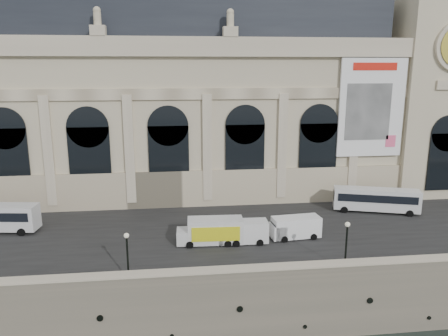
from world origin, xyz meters
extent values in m
cube|color=#796D5D|center=(0.00, 35.00, 3.00)|extent=(160.00, 70.00, 6.00)
cube|color=#2D2D2D|center=(0.00, 14.00, 6.03)|extent=(160.00, 24.00, 0.06)
cube|color=#796D5D|center=(0.00, 0.60, 6.55)|extent=(160.00, 1.20, 1.10)
cube|color=beige|center=(0.00, 0.60, 7.15)|extent=(160.00, 1.40, 0.12)
cube|color=beige|center=(-6.00, 31.00, 17.00)|extent=(68.00, 18.00, 22.00)
cube|color=beige|center=(-6.00, 21.85, 8.50)|extent=(68.60, 0.40, 5.00)
cube|color=beige|center=(-6.00, 21.70, 26.80)|extent=(69.00, 0.80, 2.40)
cube|color=beige|center=(-6.00, 21.85, 21.00)|extent=(68.00, 0.30, 1.40)
cube|color=#22262E|center=(-6.00, 31.00, 31.00)|extent=(64.00, 15.00, 6.00)
cube|color=black|center=(-24.00, 21.82, 12.50)|extent=(5.20, 0.25, 9.00)
cylinder|color=black|center=(-24.00, 21.82, 17.00)|extent=(5.20, 0.25, 5.20)
cube|color=beige|center=(-19.00, 21.75, 14.00)|extent=(1.20, 0.50, 14.00)
cube|color=black|center=(-14.00, 21.82, 12.50)|extent=(5.20, 0.25, 9.00)
cylinder|color=black|center=(-14.00, 21.82, 17.00)|extent=(5.20, 0.25, 5.20)
cube|color=beige|center=(-9.00, 21.75, 14.00)|extent=(1.20, 0.50, 14.00)
cube|color=black|center=(-4.00, 21.82, 12.50)|extent=(5.20, 0.25, 9.00)
cylinder|color=black|center=(-4.00, 21.82, 17.00)|extent=(5.20, 0.25, 5.20)
cube|color=beige|center=(1.00, 21.75, 14.00)|extent=(1.20, 0.50, 14.00)
cube|color=black|center=(6.00, 21.82, 12.50)|extent=(5.20, 0.25, 9.00)
cylinder|color=black|center=(6.00, 21.82, 17.00)|extent=(5.20, 0.25, 5.20)
cube|color=beige|center=(11.00, 21.75, 14.00)|extent=(1.20, 0.50, 14.00)
cube|color=black|center=(16.00, 21.82, 12.50)|extent=(5.20, 0.25, 9.00)
cylinder|color=black|center=(16.00, 21.82, 17.00)|extent=(5.20, 0.25, 5.20)
cube|color=beige|center=(21.00, 21.75, 14.00)|extent=(1.20, 0.50, 14.00)
cube|color=white|center=(23.00, 21.55, 19.00)|extent=(9.00, 0.35, 13.00)
cube|color=red|center=(23.00, 21.35, 24.40)|extent=(6.00, 0.06, 1.00)
cube|color=gray|center=(22.50, 21.35, 18.50)|extent=(6.20, 0.06, 7.50)
cube|color=#F15582|center=(26.00, 21.35, 14.50)|extent=(1.40, 0.06, 1.60)
cube|color=beige|center=(34.00, 28.00, 21.00)|extent=(12.00, 14.00, 30.00)
cube|color=black|center=(34.00, 20.85, 11.50)|extent=(5.00, 0.25, 8.00)
cylinder|color=black|center=(-20.43, 13.71, 6.46)|extent=(0.94, 0.40, 0.91)
cylinder|color=black|center=(-20.12, 15.97, 6.46)|extent=(0.94, 0.40, 0.91)
cube|color=silver|center=(22.33, 16.82, 7.77)|extent=(10.77, 5.29, 2.74)
cube|color=black|center=(17.26, 18.42, 8.03)|extent=(0.69, 1.96, 1.06)
cube|color=black|center=(21.99, 15.73, 8.12)|extent=(9.29, 2.99, 0.97)
cube|color=black|center=(22.67, 17.91, 8.12)|extent=(9.29, 2.99, 0.97)
cylinder|color=black|center=(18.21, 16.96, 6.44)|extent=(0.92, 0.52, 0.88)
cylinder|color=black|center=(18.87, 19.07, 6.44)|extent=(0.92, 0.52, 0.88)
cylinder|color=black|center=(25.79, 14.57, 6.44)|extent=(0.92, 0.52, 0.88)
cylinder|color=black|center=(26.45, 16.68, 6.44)|extent=(0.92, 0.52, 0.88)
cube|color=silver|center=(3.67, 8.92, 7.32)|extent=(5.33, 2.18, 2.25)
cube|color=silver|center=(1.56, 8.97, 6.98)|extent=(1.53, 2.09, 1.56)
cube|color=black|center=(1.01, 8.99, 7.52)|extent=(0.10, 1.76, 0.78)
cylinder|color=black|center=(1.96, 7.94, 6.37)|extent=(0.75, 0.26, 0.74)
cylinder|color=black|center=(2.01, 9.99, 6.37)|extent=(0.75, 0.26, 0.74)
cylinder|color=black|center=(5.34, 7.86, 6.37)|extent=(0.75, 0.26, 0.74)
cylinder|color=black|center=(5.39, 9.91, 6.37)|extent=(0.75, 0.26, 0.74)
cube|color=white|center=(9.69, 9.59, 7.30)|extent=(5.38, 2.50, 2.22)
cube|color=white|center=(7.62, 9.39, 6.96)|extent=(1.64, 2.15, 1.54)
cube|color=black|center=(7.08, 9.34, 7.50)|extent=(0.22, 1.73, 0.77)
cylinder|color=black|center=(8.13, 8.42, 6.37)|extent=(0.75, 0.31, 0.73)
cylinder|color=black|center=(7.94, 10.44, 6.37)|extent=(0.75, 0.31, 0.73)
cylinder|color=black|center=(11.44, 8.73, 6.37)|extent=(0.75, 0.31, 0.73)
cylinder|color=black|center=(11.26, 10.75, 6.37)|extent=(0.75, 0.31, 0.73)
cube|color=silver|center=(0.75, 9.10, 7.50)|extent=(5.89, 2.49, 2.61)
cube|color=#D1CD17|center=(0.70, 7.96, 7.50)|extent=(5.02, 0.29, 1.55)
cube|color=red|center=(0.70, 7.96, 7.50)|extent=(2.90, 0.17, 0.58)
cube|color=silver|center=(-2.53, 9.25, 6.92)|extent=(1.64, 2.19, 1.45)
cylinder|color=black|center=(-2.00, 8.11, 6.39)|extent=(0.78, 0.31, 0.77)
cylinder|color=black|center=(-1.90, 10.33, 6.39)|extent=(0.78, 0.31, 0.77)
cylinder|color=black|center=(2.82, 7.89, 6.39)|extent=(0.78, 0.31, 0.77)
cylinder|color=black|center=(2.92, 10.11, 6.39)|extent=(0.78, 0.31, 0.77)
cylinder|color=black|center=(-7.65, 1.80, 6.21)|extent=(0.45, 0.45, 0.41)
cylinder|color=black|center=(-7.65, 1.80, 8.06)|extent=(0.16, 0.16, 4.12)
sphere|color=beige|center=(-7.65, 1.80, 10.22)|extent=(0.45, 0.45, 0.45)
cylinder|color=black|center=(12.13, 1.70, 6.21)|extent=(0.47, 0.47, 0.43)
cylinder|color=black|center=(12.13, 1.70, 8.14)|extent=(0.17, 0.17, 4.29)
sphere|color=beige|center=(12.13, 1.70, 10.40)|extent=(0.47, 0.47, 0.47)
camera|label=1|loc=(-3.49, -34.15, 24.39)|focal=35.00mm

